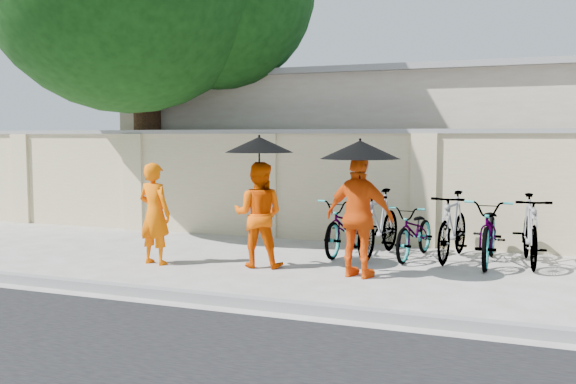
% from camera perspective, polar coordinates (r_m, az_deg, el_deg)
% --- Properties ---
extents(ground, '(80.00, 80.00, 0.00)m').
position_cam_1_polar(ground, '(9.27, -3.69, -7.17)').
color(ground, '#B7B5B0').
extents(kerb, '(40.00, 0.16, 0.12)m').
position_cam_1_polar(kerb, '(7.79, -9.01, -9.11)').
color(kerb, gray).
rests_on(kerb, ground).
extents(compound_wall, '(20.00, 0.30, 2.00)m').
position_cam_1_polar(compound_wall, '(11.80, 7.28, 0.32)').
color(compound_wall, beige).
rests_on(compound_wall, ground).
extents(building_behind, '(14.00, 6.00, 3.20)m').
position_cam_1_polar(building_behind, '(15.34, 14.38, 3.50)').
color(building_behind, '#BEB6A7').
rests_on(building_behind, ground).
extents(monk_left, '(0.62, 0.45, 1.55)m').
position_cam_1_polar(monk_left, '(9.97, -11.78, -1.89)').
color(monk_left, '#F46000').
rests_on(monk_left, ground).
extents(monk_center, '(0.85, 0.71, 1.57)m').
position_cam_1_polar(monk_center, '(9.56, -2.64, -2.02)').
color(monk_center, '#E94E00').
rests_on(monk_center, ground).
extents(parasol_center, '(1.01, 1.01, 1.05)m').
position_cam_1_polar(parasol_center, '(9.39, -2.58, 4.22)').
color(parasol_center, black).
rests_on(parasol_center, ground).
extents(monk_right, '(1.06, 0.62, 1.70)m').
position_cam_1_polar(monk_right, '(8.87, 6.38, -2.17)').
color(monk_right, '#E04A09').
rests_on(monk_right, ground).
extents(parasol_right, '(1.09, 1.09, 0.93)m').
position_cam_1_polar(parasol_right, '(8.72, 6.43, 3.76)').
color(parasol_right, black).
rests_on(parasol_right, ground).
extents(bike_0, '(0.72, 1.82, 0.94)m').
position_cam_1_polar(bike_0, '(10.69, 5.17, -3.01)').
color(bike_0, '#9293AC').
rests_on(bike_0, ground).
extents(bike_1, '(0.72, 1.87, 1.09)m').
position_cam_1_polar(bike_1, '(10.47, 8.09, -2.77)').
color(bike_1, '#9293AC').
rests_on(bike_1, ground).
extents(bike_2, '(0.79, 1.71, 0.87)m').
position_cam_1_polar(bike_2, '(10.45, 11.24, -3.46)').
color(bike_2, '#9293AC').
rests_on(bike_2, ground).
extents(bike_3, '(0.70, 1.84, 1.08)m').
position_cam_1_polar(bike_3, '(10.44, 14.43, -2.95)').
color(bike_3, '#9293AC').
rests_on(bike_3, ground).
extents(bike_4, '(0.68, 1.94, 1.02)m').
position_cam_1_polar(bike_4, '(10.27, 17.52, -3.32)').
color(bike_4, '#9293AC').
rests_on(bike_4, ground).
extents(bike_5, '(0.69, 1.83, 1.07)m').
position_cam_1_polar(bike_5, '(10.37, 20.74, -3.18)').
color(bike_5, '#9293AC').
rests_on(bike_5, ground).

